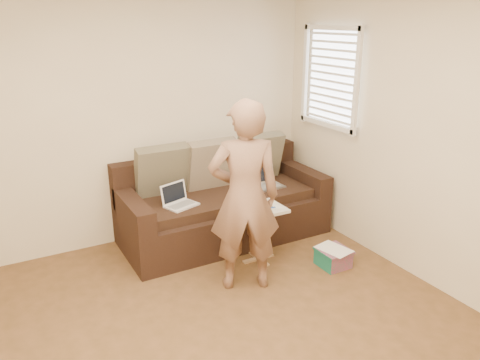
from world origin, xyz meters
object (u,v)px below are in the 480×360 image
(laptop_silver, at_px, (268,187))
(drinking_glass, at_px, (237,203))
(laptop_white, at_px, (182,206))
(striped_box, at_px, (333,257))
(sofa, at_px, (224,201))
(person, at_px, (244,197))
(side_table, at_px, (259,234))

(laptop_silver, xyz_separation_m, drinking_glass, (-0.63, -0.45, 0.09))
(laptop_silver, height_order, drinking_glass, drinking_glass)
(laptop_white, xyz_separation_m, striped_box, (1.17, -0.95, -0.43))
(laptop_silver, distance_m, laptop_white, 1.05)
(sofa, xyz_separation_m, laptop_silver, (0.50, -0.08, 0.10))
(laptop_white, relative_size, person, 0.18)
(person, xyz_separation_m, side_table, (0.35, 0.33, -0.58))
(laptop_silver, bearing_deg, side_table, -131.31)
(person, bearing_deg, drinking_glass, -90.07)
(laptop_white, distance_m, striped_box, 1.57)
(person, distance_m, side_table, 0.75)
(laptop_silver, distance_m, person, 1.23)
(laptop_silver, xyz_separation_m, laptop_white, (-1.05, -0.05, 0.00))
(laptop_silver, bearing_deg, drinking_glass, -146.85)
(sofa, xyz_separation_m, striped_box, (0.63, -1.09, -0.33))
(striped_box, bearing_deg, laptop_silver, 97.19)
(side_table, height_order, striped_box, side_table)
(person, bearing_deg, sofa, -86.03)
(laptop_silver, height_order, side_table, laptop_silver)
(sofa, bearing_deg, laptop_white, -166.11)
(sofa, distance_m, laptop_silver, 0.52)
(person, xyz_separation_m, drinking_glass, (0.17, 0.43, -0.24))
(laptop_silver, relative_size, drinking_glass, 2.80)
(laptop_silver, relative_size, person, 0.20)
(drinking_glass, relative_size, striped_box, 0.41)
(sofa, bearing_deg, striped_box, -59.97)
(sofa, xyz_separation_m, person, (-0.29, -0.96, 0.43))
(laptop_white, bearing_deg, laptop_silver, -15.95)
(sofa, relative_size, side_table, 4.00)
(laptop_white, distance_m, drinking_glass, 0.58)
(striped_box, bearing_deg, laptop_white, 140.94)
(laptop_silver, distance_m, drinking_glass, 0.78)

